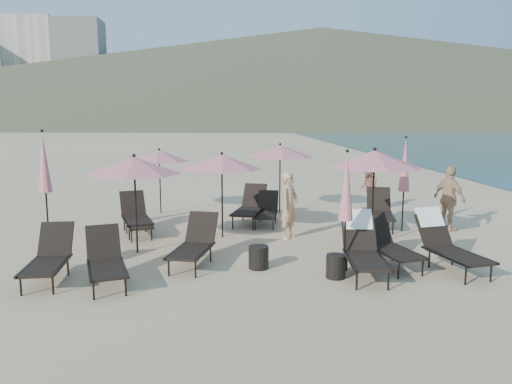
{
  "coord_description": "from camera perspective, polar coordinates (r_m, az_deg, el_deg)",
  "views": [
    {
      "loc": [
        -1.97,
        -9.74,
        3.19
      ],
      "look_at": [
        -1.04,
        3.5,
        1.1
      ],
      "focal_mm": 35.0,
      "sensor_mm": 36.0,
      "label": 1
    }
  ],
  "objects": [
    {
      "name": "ground",
      "position": [
        10.43,
        7.14,
        -8.92
      ],
      "size": [
        800.0,
        800.0,
        0.0
      ],
      "primitive_type": "plane",
      "color": "#D6BA8C",
      "rests_on": "ground"
    },
    {
      "name": "volcanic_headland",
      "position": [
        321.7,
        9.42,
        12.97
      ],
      "size": [
        690.0,
        690.0,
        55.0
      ],
      "color": "brown",
      "rests_on": "ground"
    },
    {
      "name": "hotel_skyline",
      "position": [
        296.27,
        -22.56,
        12.33
      ],
      "size": [
        109.0,
        82.0,
        55.0
      ],
      "color": "beige",
      "rests_on": "ground"
    },
    {
      "name": "lounger_0",
      "position": [
        10.45,
        -22.59,
        -6.85
      ],
      "size": [
        0.75,
        1.77,
        1.0
      ],
      "rotation": [
        0.0,
        0.0,
        0.05
      ],
      "color": "black",
      "rests_on": "ground"
    },
    {
      "name": "lounger_1",
      "position": [
        9.89,
        -16.81,
        -7.43
      ],
      "size": [
        1.12,
        1.84,
        0.99
      ],
      "rotation": [
        0.0,
        0.0,
        0.29
      ],
      "color": "black",
      "rests_on": "ground"
    },
    {
      "name": "lounger_2",
      "position": [
        10.7,
        -7.06,
        -5.82
      ],
      "size": [
        1.09,
        1.87,
        1.01
      ],
      "rotation": [
        0.0,
        0.0,
        -0.25
      ],
      "color": "black",
      "rests_on": "ground"
    },
    {
      "name": "lounger_3",
      "position": [
        10.26,
        12.13,
        -6.08
      ],
      "size": [
        0.86,
        1.95,
        1.18
      ],
      "rotation": [
        0.0,
        0.0,
        -0.09
      ],
      "color": "black",
      "rests_on": "ground"
    },
    {
      "name": "lounger_4",
      "position": [
        10.93,
        14.92,
        -5.77
      ],
      "size": [
        1.04,
        1.85,
        1.0
      ],
      "rotation": [
        0.0,
        0.0,
        0.23
      ],
      "color": "black",
      "rests_on": "ground"
    },
    {
      "name": "lounger_5",
      "position": [
        11.06,
        21.01,
        -5.41
      ],
      "size": [
        1.05,
        1.98,
        1.17
      ],
      "rotation": [
        0.0,
        0.0,
        0.21
      ],
      "color": "black",
      "rests_on": "ground"
    },
    {
      "name": "lounger_6",
      "position": [
        13.56,
        -13.45,
        -3.05
      ],
      "size": [
        1.05,
        1.7,
        0.91
      ],
      "rotation": [
        0.0,
        0.0,
        0.3
      ],
      "color": "black",
      "rests_on": "ground"
    },
    {
      "name": "lounger_7",
      "position": [
        13.92,
        -13.6,
        -2.52
      ],
      "size": [
        1.17,
        1.91,
        1.03
      ],
      "rotation": [
        0.0,
        0.0,
        0.29
      ],
      "color": "black",
      "rests_on": "ground"
    },
    {
      "name": "lounger_8",
      "position": [
        14.66,
        -0.69,
        -1.63
      ],
      "size": [
        1.21,
        1.98,
        1.07
      ],
      "rotation": [
        0.0,
        0.0,
        -0.29
      ],
      "color": "black",
      "rests_on": "ground"
    },
    {
      "name": "lounger_9",
      "position": [
        14.45,
        1.23,
        -2.08
      ],
      "size": [
        0.88,
        1.66,
        0.91
      ],
      "rotation": [
        0.0,
        0.0,
        -0.18
      ],
      "color": "black",
      "rests_on": "ground"
    },
    {
      "name": "lounger_10",
      "position": [
        14.54,
        13.97,
        -2.03
      ],
      "size": [
        1.09,
        1.92,
        1.04
      ],
      "rotation": [
        0.0,
        0.0,
        -0.23
      ],
      "color": "black",
      "rests_on": "ground"
    },
    {
      "name": "umbrella_open_0",
      "position": [
        11.59,
        -13.74,
        2.96
      ],
      "size": [
        2.14,
        2.14,
        2.3
      ],
      "color": "black",
      "rests_on": "ground"
    },
    {
      "name": "umbrella_open_1",
      "position": [
        12.75,
        -3.93,
        3.44
      ],
      "size": [
        2.07,
        2.07,
        2.23
      ],
      "color": "black",
      "rests_on": "ground"
    },
    {
      "name": "umbrella_open_2",
      "position": [
        12.14,
        13.38,
        3.68
      ],
      "size": [
        2.24,
        2.24,
        2.41
      ],
      "color": "black",
      "rests_on": "ground"
    },
    {
      "name": "umbrella_open_3",
      "position": [
        16.22,
        -11.0,
        4.1
      ],
      "size": [
        1.96,
        1.96,
        2.11
      ],
      "color": "black",
      "rests_on": "ground"
    },
    {
      "name": "umbrella_open_4",
      "position": [
        16.01,
        2.77,
        4.69
      ],
      "size": [
        2.11,
        2.11,
        2.27
      ],
      "color": "black",
      "rests_on": "ground"
    },
    {
      "name": "umbrella_closed_0",
      "position": [
        10.09,
        10.29,
        0.53
      ],
      "size": [
        0.29,
        0.29,
        2.5
      ],
      "color": "black",
      "rests_on": "ground"
    },
    {
      "name": "umbrella_closed_1",
      "position": [
        14.0,
        16.64,
        2.93
      ],
      "size": [
        0.3,
        0.3,
        2.61
      ],
      "color": "black",
      "rests_on": "ground"
    },
    {
      "name": "umbrella_closed_2",
      "position": [
        13.81,
        -23.07,
        3.08
      ],
      "size": [
        0.33,
        0.33,
        2.8
      ],
      "color": "black",
      "rests_on": "ground"
    },
    {
      "name": "side_table_0",
      "position": [
        10.44,
        0.3,
        -7.47
      ],
      "size": [
        0.42,
        0.42,
        0.48
      ],
      "primitive_type": "cylinder",
      "color": "black",
      "rests_on": "ground"
    },
    {
      "name": "side_table_1",
      "position": [
        9.99,
        9.1,
        -8.39
      ],
      "size": [
        0.39,
        0.39,
        0.46
      ],
      "primitive_type": "cylinder",
      "color": "black",
      "rests_on": "ground"
    },
    {
      "name": "beachgoer_a",
      "position": [
        12.8,
        3.82,
        -1.54
      ],
      "size": [
        0.7,
        0.75,
        1.73
      ],
      "primitive_type": "imported",
      "rotation": [
        0.0,
        0.0,
        0.95
      ],
      "color": "tan",
      "rests_on": "ground"
    },
    {
      "name": "beachgoer_b",
      "position": [
        16.77,
        12.68,
        0.41
      ],
      "size": [
        0.58,
        0.74,
        1.53
      ],
      "primitive_type": "imported",
      "rotation": [
        0.0,
        0.0,
        -1.57
      ],
      "color": "#9F6552",
      "rests_on": "ground"
    },
    {
      "name": "beachgoer_c",
      "position": [
        14.62,
        21.23,
        -0.7
      ],
      "size": [
        0.78,
        1.14,
        1.79
      ],
      "primitive_type": "imported",
      "rotation": [
        0.0,
        0.0,
        1.94
      ],
      "color": "tan",
      "rests_on": "ground"
    }
  ]
}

